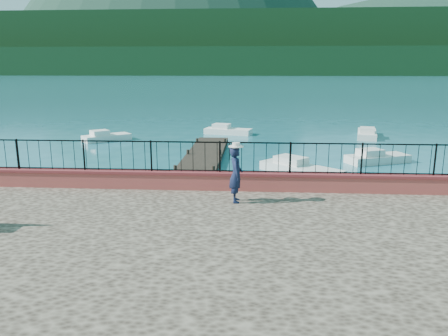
# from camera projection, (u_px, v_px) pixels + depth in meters

# --- Properties ---
(ground) EXTENTS (2000.00, 2000.00, 0.00)m
(ground) POSITION_uv_depth(u_px,v_px,m) (221.00, 278.00, 10.65)
(ground) COLOR #19596B
(ground) RESTS_ON ground
(parapet) EXTENTS (28.00, 0.46, 0.58)m
(parapet) POSITION_uv_depth(u_px,v_px,m) (229.00, 181.00, 13.91)
(parapet) COLOR #A23B3A
(parapet) RESTS_ON promenade
(railing) EXTENTS (27.00, 0.05, 0.95)m
(railing) POSITION_uv_depth(u_px,v_px,m) (229.00, 157.00, 13.74)
(railing) COLOR black
(railing) RESTS_ON parapet
(dock) EXTENTS (2.00, 16.00, 0.30)m
(dock) POSITION_uv_depth(u_px,v_px,m) (199.00, 165.00, 22.41)
(dock) COLOR #2D231C
(dock) RESTS_ON ground
(far_forest) EXTENTS (900.00, 60.00, 18.00)m
(far_forest) POSITION_uv_depth(u_px,v_px,m) (253.00, 62.00, 300.30)
(far_forest) COLOR black
(far_forest) RESTS_ON ground
(foothills) EXTENTS (900.00, 120.00, 44.00)m
(foothills) POSITION_uv_depth(u_px,v_px,m) (254.00, 46.00, 355.71)
(foothills) COLOR black
(foothills) RESTS_ON ground
(companion_hill) EXTENTS (448.00, 384.00, 180.00)m
(companion_hill) POSITION_uv_depth(u_px,v_px,m) (431.00, 72.00, 540.51)
(companion_hill) COLOR #142D23
(companion_hill) RESTS_ON ground
(person) EXTENTS (0.44, 0.63, 1.62)m
(person) POSITION_uv_depth(u_px,v_px,m) (236.00, 175.00, 12.54)
(person) COLOR #111934
(person) RESTS_ON promenade
(hat) EXTENTS (0.44, 0.44, 0.12)m
(hat) POSITION_uv_depth(u_px,v_px,m) (236.00, 145.00, 12.35)
(hat) COLOR silver
(hat) RESTS_ON person
(boat_0) EXTENTS (3.49, 1.57, 0.80)m
(boat_0) POSITION_uv_depth(u_px,v_px,m) (86.00, 180.00, 18.36)
(boat_0) COLOR silver
(boat_0) RESTS_ON ground
(boat_1) EXTENTS (3.97, 3.80, 0.80)m
(boat_1) POSITION_uv_depth(u_px,v_px,m) (301.00, 166.00, 20.94)
(boat_1) COLOR silver
(boat_1) RESTS_ON ground
(boat_2) EXTENTS (3.63, 2.47, 0.80)m
(boat_2) POSITION_uv_depth(u_px,v_px,m) (378.00, 155.00, 23.49)
(boat_2) COLOR silver
(boat_2) RESTS_ON ground
(boat_3) EXTENTS (3.31, 3.07, 0.80)m
(boat_3) POSITION_uv_depth(u_px,v_px,m) (107.00, 135.00, 30.61)
(boat_3) COLOR silver
(boat_3) RESTS_ON ground
(boat_4) EXTENTS (3.77, 2.10, 0.80)m
(boat_4) POSITION_uv_depth(u_px,v_px,m) (228.00, 129.00, 33.67)
(boat_4) COLOR white
(boat_4) RESTS_ON ground
(boat_5) EXTENTS (2.21, 4.31, 0.80)m
(boat_5) POSITION_uv_depth(u_px,v_px,m) (367.00, 132.00, 32.26)
(boat_5) COLOR silver
(boat_5) RESTS_ON ground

